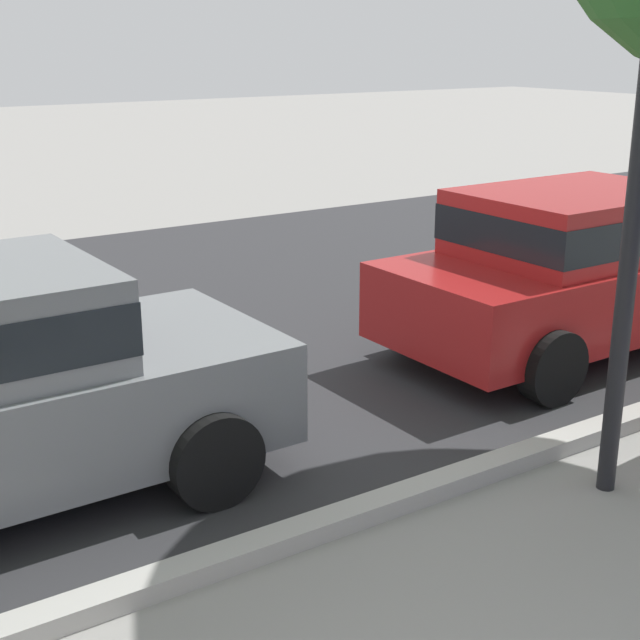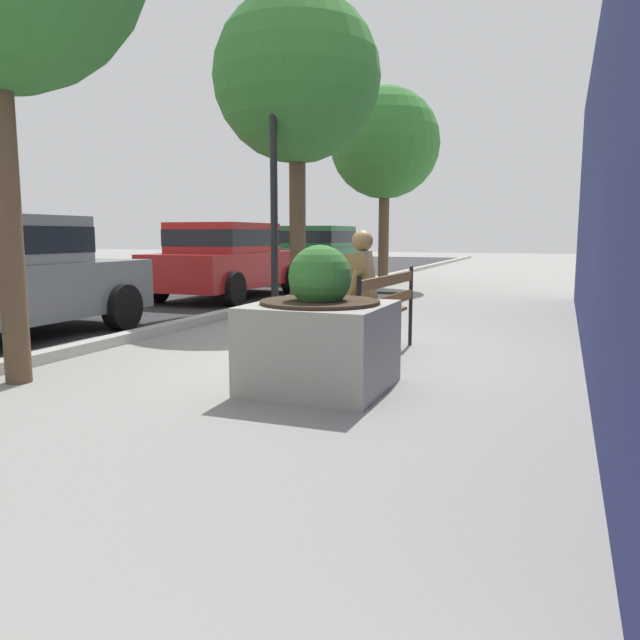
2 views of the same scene
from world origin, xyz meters
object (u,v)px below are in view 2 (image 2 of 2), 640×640
(bronze_statue_seated, at_px, (348,297))
(concrete_planter, at_px, (320,336))
(parked_car_red, at_px, (227,258))
(street_tree_down_street, at_px, (297,79))
(street_tree_far_corner, at_px, (385,144))
(parked_car_green, at_px, (319,252))
(park_bench, at_px, (374,308))
(lamp_post, at_px, (274,158))

(bronze_statue_seated, xyz_separation_m, concrete_planter, (-1.27, -0.18, -0.20))
(concrete_planter, relative_size, parked_car_red, 0.30)
(street_tree_down_street, relative_size, street_tree_far_corner, 1.11)
(concrete_planter, distance_m, parked_car_green, 12.61)
(street_tree_down_street, bearing_deg, park_bench, -146.74)
(bronze_statue_seated, bearing_deg, park_bench, -42.97)
(parked_car_red, bearing_deg, bronze_statue_seated, -139.36)
(bronze_statue_seated, distance_m, street_tree_down_street, 5.95)
(street_tree_far_corner, bearing_deg, bronze_statue_seated, -166.54)
(bronze_statue_seated, height_order, parked_car_red, parked_car_red)
(street_tree_far_corner, bearing_deg, concrete_planter, -167.16)
(parked_car_green, bearing_deg, concrete_planter, -158.47)
(concrete_planter, relative_size, street_tree_down_street, 0.22)
(street_tree_down_street, distance_m, parked_car_green, 7.26)
(park_bench, distance_m, parked_car_green, 11.24)
(street_tree_far_corner, bearing_deg, parked_car_red, 152.66)
(park_bench, xyz_separation_m, street_tree_far_corner, (9.19, 2.47, 3.05))
(park_bench, distance_m, street_tree_far_corner, 9.99)
(street_tree_down_street, bearing_deg, concrete_planter, -154.72)
(parked_car_green, relative_size, lamp_post, 1.05)
(street_tree_far_corner, relative_size, lamp_post, 1.28)
(bronze_statue_seated, xyz_separation_m, street_tree_down_street, (4.26, 2.43, 3.37))
(bronze_statue_seated, xyz_separation_m, parked_car_red, (5.18, 4.45, 0.17))
(bronze_statue_seated, bearing_deg, concrete_planter, -171.87)
(park_bench, bearing_deg, parked_car_red, 43.26)
(bronze_statue_seated, height_order, street_tree_down_street, street_tree_down_street)
(street_tree_far_corner, height_order, parked_car_green, street_tree_far_corner)
(concrete_planter, bearing_deg, lamp_post, 29.99)
(bronze_statue_seated, height_order, street_tree_far_corner, street_tree_far_corner)
(lamp_post, bearing_deg, parked_car_red, 45.44)
(bronze_statue_seated, distance_m, parked_car_green, 11.36)
(bronze_statue_seated, relative_size, concrete_planter, 1.11)
(park_bench, bearing_deg, concrete_planter, 178.78)
(park_bench, relative_size, parked_car_green, 0.44)
(park_bench, height_order, street_tree_far_corner, street_tree_far_corner)
(bronze_statue_seated, distance_m, concrete_planter, 1.30)
(bronze_statue_seated, height_order, parked_car_green, parked_car_green)
(street_tree_down_street, xyz_separation_m, street_tree_far_corner, (5.16, -0.17, -0.44))
(lamp_post, bearing_deg, concrete_planter, -150.01)
(parked_car_red, distance_m, lamp_post, 3.40)
(street_tree_far_corner, bearing_deg, parked_car_green, 64.66)
(parked_car_red, xyz_separation_m, lamp_post, (-2.06, -2.10, 1.71))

